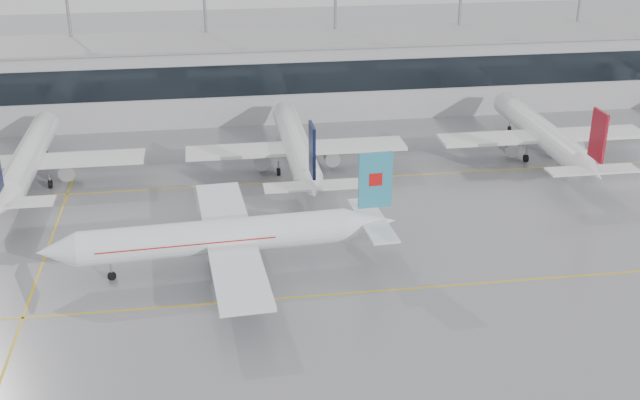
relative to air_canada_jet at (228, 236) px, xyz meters
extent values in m
plane|color=gray|center=(10.37, -6.97, -3.73)|extent=(320.00, 320.00, 0.00)
cube|color=gold|center=(10.37, -6.97, -3.73)|extent=(120.00, 0.25, 0.01)
cube|color=gold|center=(10.37, 23.03, -3.73)|extent=(120.00, 0.25, 0.01)
cube|color=gold|center=(-19.63, 8.03, -3.73)|extent=(0.25, 60.00, 0.01)
cube|color=#A6A6AA|center=(10.37, 55.03, 2.27)|extent=(180.00, 15.00, 12.00)
cube|color=black|center=(10.37, 47.48, 3.77)|extent=(180.00, 0.20, 5.00)
cube|color=gray|center=(10.37, 55.03, 8.47)|extent=(182.00, 16.00, 0.40)
cylinder|color=gray|center=(-22.63, 61.03, 7.27)|extent=(0.50, 0.50, 22.00)
cylinder|color=gray|center=(-0.63, 61.03, 7.27)|extent=(0.50, 0.50, 22.00)
cylinder|color=gray|center=(21.37, 61.03, 7.27)|extent=(0.50, 0.50, 22.00)
cylinder|color=gray|center=(43.37, 61.03, 7.27)|extent=(0.50, 0.50, 22.00)
cylinder|color=gray|center=(65.37, 61.03, 7.27)|extent=(0.50, 0.50, 22.00)
cylinder|color=white|center=(-1.27, -0.08, 0.08)|extent=(27.58, 5.27, 3.60)
cone|color=white|center=(-16.95, -1.04, 0.08)|extent=(4.21, 3.83, 3.60)
cone|color=white|center=(15.20, 0.93, 0.08)|extent=(5.81, 3.93, 3.60)
cube|color=white|center=(0.22, 0.01, -0.32)|extent=(6.81, 29.95, 0.45)
cube|color=white|center=(15.40, 0.95, 0.38)|extent=(3.50, 11.57, 0.25)
cube|color=teal|center=(15.60, 0.96, 4.94)|extent=(3.61, 0.57, 6.13)
cylinder|color=#9A9A9D|center=(0.02, -4.81, -1.82)|extent=(3.72, 2.32, 2.10)
cylinder|color=#9A9A9D|center=(-0.57, 4.77, -1.82)|extent=(3.72, 2.32, 2.10)
cylinder|color=gray|center=(-11.96, -0.74, -2.50)|extent=(0.20, 0.20, 1.56)
cylinder|color=black|center=(-11.96, -0.74, -3.28)|extent=(0.92, 0.35, 0.90)
cylinder|color=gray|center=(1.38, -2.52, -2.40)|extent=(0.24, 0.24, 1.56)
cylinder|color=black|center=(1.38, -2.52, -3.18)|extent=(1.13, 0.52, 1.10)
cylinder|color=gray|center=(1.06, 2.67, -2.40)|extent=(0.24, 0.24, 1.56)
cylinder|color=black|center=(1.06, 2.67, -3.18)|extent=(1.13, 0.52, 1.10)
cube|color=#B70F0F|center=(15.60, 0.96, 5.07)|extent=(1.42, 0.54, 1.40)
cube|color=#B70F0F|center=(-4.27, -0.26, 0.28)|extent=(18.19, 4.73, 0.12)
cylinder|color=white|center=(-24.63, 28.03, 0.07)|extent=(3.59, 27.36, 3.59)
cone|color=white|center=(-24.63, 43.71, 0.07)|extent=(3.59, 4.00, 3.59)
cone|color=white|center=(-24.63, 11.55, 0.07)|extent=(3.59, 5.60, 3.59)
cube|color=white|center=(-24.63, 26.53, -0.33)|extent=(29.64, 5.00, 0.45)
cube|color=white|center=(-24.63, 11.35, 0.37)|extent=(11.40, 2.80, 0.25)
cylinder|color=#9A9A9D|center=(-19.83, 27.03, -1.83)|extent=(2.10, 3.60, 2.10)
cylinder|color=gray|center=(-24.63, 38.71, -2.50)|extent=(0.20, 0.20, 1.56)
cylinder|color=black|center=(-24.63, 38.71, -3.28)|extent=(0.30, 0.90, 0.90)
cylinder|color=gray|center=(-27.23, 25.53, -2.40)|extent=(0.24, 0.24, 1.56)
cylinder|color=black|center=(-27.23, 25.53, -3.18)|extent=(0.45, 1.10, 1.10)
cylinder|color=gray|center=(-22.03, 25.53, -2.40)|extent=(0.24, 0.24, 1.56)
cylinder|color=black|center=(-22.03, 25.53, -3.18)|extent=(0.45, 1.10, 1.10)
cylinder|color=white|center=(10.37, 28.03, 0.07)|extent=(3.59, 27.36, 3.59)
cone|color=white|center=(10.37, 43.71, 0.07)|extent=(3.59, 4.00, 3.59)
cone|color=white|center=(10.37, 11.55, 0.07)|extent=(3.59, 5.60, 3.59)
cube|color=white|center=(10.37, 26.53, -0.33)|extent=(29.64, 5.00, 0.45)
cube|color=white|center=(10.37, 11.35, 0.37)|extent=(11.40, 2.80, 0.25)
cube|color=black|center=(10.37, 11.15, 4.92)|extent=(0.35, 3.60, 6.12)
cylinder|color=#9A9A9D|center=(5.57, 27.03, -1.83)|extent=(2.10, 3.60, 2.10)
cylinder|color=#9A9A9D|center=(15.17, 27.03, -1.83)|extent=(2.10, 3.60, 2.10)
cylinder|color=gray|center=(10.37, 38.71, -2.50)|extent=(0.20, 0.20, 1.56)
cylinder|color=black|center=(10.37, 38.71, -3.28)|extent=(0.30, 0.90, 0.90)
cylinder|color=gray|center=(7.77, 25.53, -2.40)|extent=(0.24, 0.24, 1.56)
cylinder|color=black|center=(7.77, 25.53, -3.18)|extent=(0.45, 1.10, 1.10)
cylinder|color=gray|center=(12.97, 25.53, -2.40)|extent=(0.24, 0.24, 1.56)
cylinder|color=black|center=(12.97, 25.53, -3.18)|extent=(0.45, 1.10, 1.10)
cylinder|color=white|center=(45.37, 28.03, 0.07)|extent=(3.59, 27.36, 3.59)
cone|color=white|center=(45.37, 43.71, 0.07)|extent=(3.59, 4.00, 3.59)
cone|color=white|center=(45.37, 11.55, 0.07)|extent=(3.59, 5.60, 3.59)
cube|color=white|center=(45.37, 26.53, -0.33)|extent=(29.64, 5.00, 0.45)
cube|color=white|center=(45.37, 11.35, 0.37)|extent=(11.40, 2.80, 0.25)
cube|color=maroon|center=(45.37, 11.15, 4.92)|extent=(0.35, 3.60, 6.12)
cylinder|color=#9A9A9D|center=(40.57, 27.03, -1.83)|extent=(2.10, 3.60, 2.10)
cylinder|color=#9A9A9D|center=(50.17, 27.03, -1.83)|extent=(2.10, 3.60, 2.10)
cylinder|color=gray|center=(45.37, 38.71, -2.50)|extent=(0.20, 0.20, 1.56)
cylinder|color=black|center=(45.37, 38.71, -3.28)|extent=(0.30, 0.90, 0.90)
cylinder|color=gray|center=(42.77, 25.53, -2.40)|extent=(0.24, 0.24, 1.56)
cylinder|color=black|center=(42.77, 25.53, -3.18)|extent=(0.45, 1.10, 1.10)
cylinder|color=gray|center=(47.97, 25.53, -2.40)|extent=(0.24, 0.24, 1.56)
cylinder|color=black|center=(47.97, 25.53, -3.18)|extent=(0.45, 1.10, 1.10)
camera|label=1|loc=(-1.56, -74.89, 36.29)|focal=45.00mm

